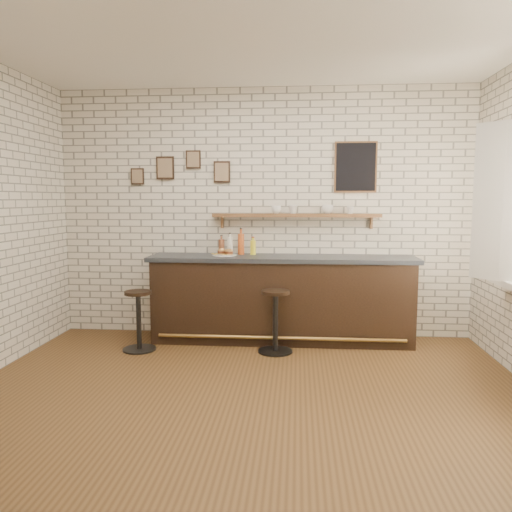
# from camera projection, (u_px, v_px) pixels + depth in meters

# --- Properties ---
(ground) EXTENTS (5.00, 5.00, 0.00)m
(ground) POSITION_uv_depth(u_px,v_px,m) (247.00, 396.00, 4.27)
(ground) COLOR brown
(ground) RESTS_ON ground
(bar_counter) EXTENTS (3.10, 0.65, 1.01)m
(bar_counter) POSITION_uv_depth(u_px,v_px,m) (282.00, 299.00, 5.87)
(bar_counter) COLOR black
(bar_counter) RESTS_ON ground
(sandwich_plate) EXTENTS (0.28, 0.28, 0.01)m
(sandwich_plate) POSITION_uv_depth(u_px,v_px,m) (225.00, 255.00, 5.89)
(sandwich_plate) COLOR white
(sandwich_plate) RESTS_ON bar_counter
(ciabatta_sandwich) EXTENTS (0.21, 0.14, 0.07)m
(ciabatta_sandwich) POSITION_uv_depth(u_px,v_px,m) (225.00, 252.00, 5.88)
(ciabatta_sandwich) COLOR #B7874B
(ciabatta_sandwich) RESTS_ON sandwich_plate
(potato_chips) EXTENTS (0.25, 0.19, 0.00)m
(potato_chips) POSITION_uv_depth(u_px,v_px,m) (223.00, 254.00, 5.89)
(potato_chips) COLOR gold
(potato_chips) RESTS_ON sandwich_plate
(bitters_bottle_brown) EXTENTS (0.07, 0.07, 0.23)m
(bitters_bottle_brown) POSITION_uv_depth(u_px,v_px,m) (221.00, 246.00, 6.01)
(bitters_bottle_brown) COLOR brown
(bitters_bottle_brown) RESTS_ON bar_counter
(bitters_bottle_white) EXTENTS (0.07, 0.07, 0.26)m
(bitters_bottle_white) POSITION_uv_depth(u_px,v_px,m) (230.00, 246.00, 6.00)
(bitters_bottle_white) COLOR white
(bitters_bottle_white) RESTS_ON bar_counter
(bitters_bottle_amber) EXTENTS (0.08, 0.08, 0.32)m
(bitters_bottle_amber) POSITION_uv_depth(u_px,v_px,m) (241.00, 244.00, 5.98)
(bitters_bottle_amber) COLOR #B04B1C
(bitters_bottle_amber) RESTS_ON bar_counter
(condiment_bottle_yellow) EXTENTS (0.07, 0.07, 0.22)m
(condiment_bottle_yellow) POSITION_uv_depth(u_px,v_px,m) (253.00, 247.00, 5.98)
(condiment_bottle_yellow) COLOR yellow
(condiment_bottle_yellow) RESTS_ON bar_counter
(bar_stool_left) EXTENTS (0.38, 0.38, 0.67)m
(bar_stool_left) POSITION_uv_depth(u_px,v_px,m) (139.00, 319.00, 5.52)
(bar_stool_left) COLOR black
(bar_stool_left) RESTS_ON ground
(bar_stool_right) EXTENTS (0.38, 0.38, 0.69)m
(bar_stool_right) POSITION_uv_depth(u_px,v_px,m) (275.00, 319.00, 5.44)
(bar_stool_right) COLOR black
(bar_stool_right) RESTS_ON ground
(wall_shelf) EXTENTS (2.00, 0.18, 0.18)m
(wall_shelf) POSITION_uv_depth(u_px,v_px,m) (296.00, 215.00, 5.95)
(wall_shelf) COLOR brown
(wall_shelf) RESTS_ON ground
(shelf_cup_a) EXTENTS (0.15, 0.15, 0.09)m
(shelf_cup_a) POSITION_uv_depth(u_px,v_px,m) (276.00, 210.00, 5.96)
(shelf_cup_a) COLOR white
(shelf_cup_a) RESTS_ON wall_shelf
(shelf_cup_b) EXTENTS (0.13, 0.13, 0.10)m
(shelf_cup_b) POSITION_uv_depth(u_px,v_px,m) (293.00, 209.00, 5.94)
(shelf_cup_b) COLOR white
(shelf_cup_b) RESTS_ON wall_shelf
(shelf_cup_c) EXTENTS (0.15, 0.15, 0.11)m
(shelf_cup_c) POSITION_uv_depth(u_px,v_px,m) (328.00, 209.00, 5.91)
(shelf_cup_c) COLOR white
(shelf_cup_c) RESTS_ON wall_shelf
(shelf_cup_d) EXTENTS (0.11, 0.11, 0.08)m
(shelf_cup_d) POSITION_uv_depth(u_px,v_px,m) (350.00, 210.00, 5.89)
(shelf_cup_d) COLOR white
(shelf_cup_d) RESTS_ON wall_shelf
(back_wall_decor) EXTENTS (2.96, 0.02, 0.56)m
(back_wall_decor) POSITION_uv_depth(u_px,v_px,m) (282.00, 168.00, 5.98)
(back_wall_decor) COLOR black
(back_wall_decor) RESTS_ON ground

